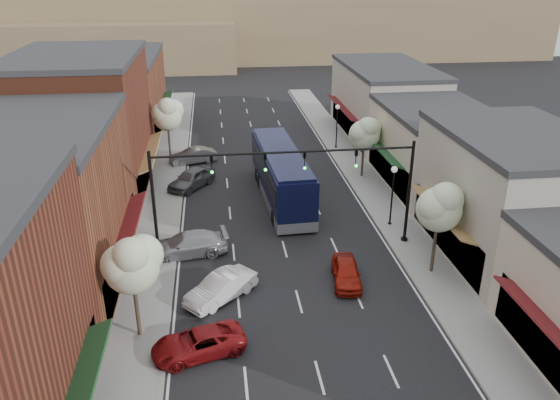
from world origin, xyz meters
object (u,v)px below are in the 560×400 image
object	(u,v)px
signal_mast_left	(192,187)
tree_right_far	(365,133)
tree_left_far	(167,114)
parked_car_a	(198,343)
parked_car_c	(187,244)
parked_car_b	(221,288)
parked_car_e	(193,156)
tree_right_near	(441,205)
red_hatchback	(346,272)
tree_left_near	(132,263)
parked_car_d	(192,178)
signal_mast_right	(374,179)
lamp_post_near	(393,186)
lamp_post_far	(337,119)
coach_bus	(281,174)

from	to	relation	value
signal_mast_left	tree_right_far	bearing A→B (deg)	40.54
tree_left_far	parked_car_a	distance (m)	28.07
parked_car_a	parked_car_c	bearing A→B (deg)	169.35
parked_car_b	signal_mast_left	bearing A→B (deg)	153.82
tree_right_far	parked_car_c	xyz separation A→B (m)	(-14.55, -11.92, -3.25)
tree_right_far	parked_car_e	bearing A→B (deg)	159.28
signal_mast_left	parked_car_b	size ratio (longest dim) A/B	1.89
parked_car_b	parked_car_c	world-z (taller)	parked_car_c
tree_right_near	signal_mast_left	bearing A→B (deg)	163.81
parked_car_b	parked_car_e	world-z (taller)	parked_car_b
red_hatchback	parked_car_a	world-z (taller)	red_hatchback
tree_left_near	parked_car_d	xyz separation A→B (m)	(2.05, 19.45, -3.42)
signal_mast_right	tree_left_far	xyz separation A→B (m)	(-13.87, 17.95, -0.02)
parked_car_e	parked_car_a	bearing A→B (deg)	-15.87
signal_mast_right	parked_car_b	world-z (taller)	signal_mast_right
parked_car_c	tree_left_near	bearing A→B (deg)	-21.17
signal_mast_left	tree_left_far	world-z (taller)	signal_mast_left
red_hatchback	parked_car_b	xyz separation A→B (m)	(-7.21, -0.83, 0.06)
parked_car_d	signal_mast_right	bearing A→B (deg)	-7.73
parked_car_e	tree_left_near	bearing A→B (deg)	-22.20
tree_left_near	parked_car_a	size ratio (longest dim) A/B	1.29
parked_car_c	parked_car_d	xyz separation A→B (m)	(0.00, 11.37, 0.06)
tree_left_near	parked_car_c	size ratio (longest dim) A/B	1.12
tree_right_near	lamp_post_near	world-z (taller)	tree_right_near
signal_mast_right	tree_left_far	bearing A→B (deg)	127.71
lamp_post_far	parked_car_e	bearing A→B (deg)	-169.66
tree_right_far	tree_left_near	xyz separation A→B (m)	(-16.60, -20.00, 0.23)
tree_left_near	parked_car_e	xyz separation A→B (m)	(2.05, 25.50, -3.52)
parked_car_c	tree_right_near	bearing A→B (deg)	67.44
signal_mast_right	parked_car_b	bearing A→B (deg)	-152.12
signal_mast_left	parked_car_e	xyz separation A→B (m)	(-0.58, 17.45, -3.92)
lamp_post_far	red_hatchback	xyz separation A→B (m)	(-4.79, -24.37, -2.35)
parked_car_a	coach_bus	bearing A→B (deg)	145.43
tree_left_near	coach_bus	distance (m)	18.69
tree_left_far	parked_car_b	bearing A→B (deg)	-80.06
tree_right_near	tree_left_near	xyz separation A→B (m)	(-16.60, -4.00, -0.23)
coach_bus	tree_left_near	bearing A→B (deg)	-122.08
parked_car_c	coach_bus	bearing A→B (deg)	132.39
red_hatchback	parked_car_a	xyz separation A→B (m)	(-8.39, -5.33, -0.04)
parked_car_b	parked_car_c	bearing A→B (deg)	159.50
parked_car_a	signal_mast_right	bearing A→B (deg)	115.91
tree_right_near	parked_car_a	world-z (taller)	tree_right_near
signal_mast_right	parked_car_d	size ratio (longest dim) A/B	1.75
tree_left_far	coach_bus	world-z (taller)	tree_left_far
tree_right_far	lamp_post_far	xyz separation A→B (m)	(-0.55, 8.06, -0.99)
tree_right_far	lamp_post_far	size ratio (longest dim) A/B	1.22
lamp_post_far	parked_car_a	world-z (taller)	lamp_post_far
red_hatchback	parked_car_a	bearing A→B (deg)	-140.38
tree_right_near	coach_bus	bearing A→B (deg)	121.71
signal_mast_left	lamp_post_far	world-z (taller)	signal_mast_left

